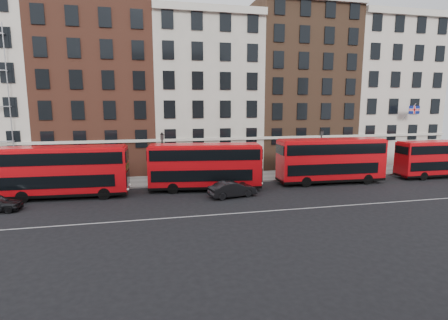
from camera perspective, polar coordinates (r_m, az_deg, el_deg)
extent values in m
plane|color=black|center=(29.07, 2.91, -7.37)|extent=(120.00, 120.00, 0.00)
cube|color=gray|center=(38.95, -1.28, -2.97)|extent=(80.00, 5.00, 0.15)
cube|color=gray|center=(36.56, -0.49, -3.77)|extent=(80.00, 0.30, 0.16)
cube|color=white|center=(27.24, 4.06, -8.52)|extent=(70.00, 0.12, 0.01)
cube|color=brown|center=(45.19, -19.86, 12.12)|extent=(12.80, 10.00, 22.00)
cube|color=#A9A495|center=(45.46, -3.25, 10.72)|extent=(12.80, 10.00, 19.00)
cube|color=beige|center=(41.58, -2.05, 23.56)|extent=(12.80, 0.50, 0.80)
cube|color=brown|center=(49.28, 11.89, 11.59)|extent=(12.80, 10.00, 21.00)
cube|color=#BEB3A4|center=(55.79, 24.11, 10.18)|extent=(12.80, 10.00, 20.00)
cube|color=beige|center=(52.87, 28.46, 20.51)|extent=(12.80, 0.50, 0.80)
cube|color=red|center=(33.80, -24.71, -1.68)|extent=(10.98, 3.18, 4.08)
cube|color=black|center=(34.18, -24.50, -4.83)|extent=(10.98, 3.22, 0.25)
cube|color=black|center=(34.01, -25.14, -2.84)|extent=(9.74, 3.20, 1.09)
cube|color=black|center=(33.60, -24.86, 0.45)|extent=(10.57, 3.24, 1.03)
cube|color=red|center=(33.50, -24.95, 1.84)|extent=(10.66, 2.96, 0.19)
cube|color=black|center=(32.94, -15.40, -2.84)|extent=(0.21, 2.27, 1.34)
cube|color=black|center=(32.73, -15.48, -0.95)|extent=(0.19, 1.97, 0.43)
cylinder|color=black|center=(32.33, -18.97, -5.22)|extent=(1.05, 0.35, 1.03)
cylinder|color=black|center=(34.55, -18.36, -4.27)|extent=(1.05, 0.35, 1.03)
cylinder|color=black|center=(34.06, -30.06, -5.25)|extent=(1.05, 0.35, 1.03)
cylinder|color=black|center=(36.17, -28.80, -4.36)|extent=(1.05, 0.35, 1.03)
cube|color=red|center=(33.51, -3.11, -1.01)|extent=(10.87, 3.95, 4.00)
cube|color=black|center=(33.90, -3.08, -4.13)|extent=(10.87, 3.99, 0.24)
cube|color=black|center=(33.63, -3.62, -2.16)|extent=(9.68, 3.87, 1.06)
cube|color=black|center=(33.32, -3.13, 1.09)|extent=(10.48, 3.98, 1.01)
cube|color=red|center=(33.21, -3.14, 2.47)|extent=(10.54, 3.71, 0.18)
cube|color=black|center=(34.25, 5.89, -2.16)|extent=(0.38, 2.22, 1.32)
cube|color=black|center=(34.05, 5.92, -0.37)|extent=(0.34, 1.92, 0.42)
cylinder|color=black|center=(33.08, 2.96, -4.41)|extent=(1.04, 0.42, 1.01)
cylinder|color=black|center=(35.26, 2.46, -3.55)|extent=(1.04, 0.42, 1.01)
cylinder|color=black|center=(32.83, -8.34, -4.60)|extent=(1.04, 0.42, 1.01)
cylinder|color=black|center=(35.03, -8.13, -3.72)|extent=(1.04, 0.42, 1.01)
cube|color=red|center=(38.02, 17.04, -0.01)|extent=(11.22, 3.08, 4.18)
cube|color=black|center=(38.37, 16.90, -2.91)|extent=(11.22, 3.12, 0.25)
cube|color=black|center=(37.99, 16.57, -1.09)|extent=(9.95, 3.12, 1.11)
cube|color=black|center=(37.84, 17.13, 1.93)|extent=(10.80, 3.15, 1.06)
cube|color=red|center=(37.75, 17.20, 3.20)|extent=(10.89, 2.86, 0.19)
cube|color=black|center=(41.03, 23.94, -0.91)|extent=(0.18, 2.33, 1.38)
cube|color=black|center=(40.87, 24.05, 0.65)|extent=(0.16, 2.01, 0.44)
cylinder|color=black|center=(39.16, 22.39, -2.92)|extent=(1.07, 0.34, 1.06)
cylinder|color=black|center=(41.13, 20.61, -2.26)|extent=(1.07, 0.34, 1.06)
cylinder|color=black|center=(35.96, 13.27, -3.50)|extent=(1.07, 0.34, 1.06)
cylinder|color=black|center=(38.09, 11.83, -2.74)|extent=(1.07, 0.34, 1.06)
cube|color=red|center=(46.24, 31.68, 0.23)|extent=(9.84, 2.45, 3.69)
cube|color=black|center=(46.50, 31.50, -1.88)|extent=(9.84, 2.48, 0.22)
cube|color=black|center=(46.13, 31.36, -0.56)|extent=(8.72, 2.51, 0.98)
cube|color=black|center=(46.10, 31.80, 1.63)|extent=(9.47, 2.52, 0.93)
cube|color=red|center=(46.02, 31.88, 2.56)|extent=(9.56, 2.26, 0.17)
cylinder|color=black|center=(43.85, 29.78, -2.30)|extent=(0.94, 0.27, 0.93)
cylinder|color=black|center=(45.39, 28.03, -1.81)|extent=(0.94, 0.27, 0.93)
imported|color=black|center=(31.35, 1.39, -4.78)|extent=(4.54, 2.38, 1.42)
cylinder|color=black|center=(35.86, -9.98, -0.30)|extent=(0.14, 0.14, 4.60)
cylinder|color=black|center=(36.24, -9.89, -3.42)|extent=(0.32, 0.32, 0.60)
cube|color=#262626|center=(35.53, -10.10, 3.76)|extent=(0.32, 0.32, 0.55)
cone|color=black|center=(35.50, -10.11, 4.32)|extent=(0.44, 0.44, 0.25)
cylinder|color=black|center=(41.07, 15.48, 0.70)|extent=(0.14, 0.14, 4.60)
cylinder|color=black|center=(41.40, 15.36, -2.04)|extent=(0.32, 0.32, 0.60)
cube|color=#262626|center=(40.79, 15.64, 4.25)|extent=(0.32, 0.32, 0.55)
cone|color=black|center=(40.76, 15.66, 4.74)|extent=(0.44, 0.44, 0.25)
cylinder|color=black|center=(46.70, 27.45, -0.26)|extent=(0.12, 0.12, 2.60)
cube|color=black|center=(46.38, 27.72, 1.66)|extent=(0.25, 0.30, 0.75)
sphere|color=red|center=(46.22, 27.87, 1.91)|extent=(0.14, 0.14, 0.14)
sphere|color=#0C9919|center=(46.27, 27.83, 1.37)|extent=(0.14, 0.14, 0.14)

